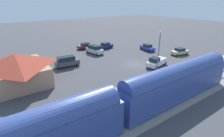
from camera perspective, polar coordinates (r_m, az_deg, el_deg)
name	(u,v)px	position (r m, az deg, el deg)	size (l,w,h in m)	color
ground_plane	(134,64)	(38.51, 7.23, 1.31)	(200.00, 200.00, 0.00)	#424247
railway_track	(194,89)	(30.52, 25.10, -6.05)	(4.80, 70.00, 0.30)	gray
platform	(173,80)	(32.36, 19.12, -3.49)	(3.20, 46.00, 0.30)	#B7B2A8
passenger_train	(118,104)	(18.91, 2.09, -11.47)	(2.93, 40.29, 4.98)	#33478C
station_building	(17,68)	(32.43, -28.49, 0.01)	(10.58, 9.49, 5.24)	tan
pedestrian_on_platform	(173,73)	(32.23, 19.25, -1.41)	(0.36, 0.36, 1.71)	#333338
pickup_white	(157,62)	(37.98, 14.28, 2.15)	(3.10, 5.70, 2.14)	white
suv_silver	(95,49)	(46.03, -5.67, 6.22)	(5.17, 3.06, 2.22)	silver
sedan_maroon	(85,46)	(51.17, -8.68, 7.31)	(2.31, 4.67, 1.74)	maroon
suv_charcoal	(67,61)	(37.84, -14.48, 2.26)	(2.33, 5.03, 2.22)	#47494F
sedan_tan	(180,51)	(48.07, 21.18, 5.19)	(2.73, 4.78, 1.74)	#C6B284
sedan_navy	(105,46)	(50.83, -2.15, 7.45)	(2.49, 4.72, 1.74)	navy
sedan_blue	(147,47)	(49.90, 11.44, 6.77)	(4.67, 2.64, 1.74)	#283D9E
light_pole_near_platform	(159,49)	(31.48, 14.99, 6.09)	(0.44, 0.44, 8.34)	#515156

